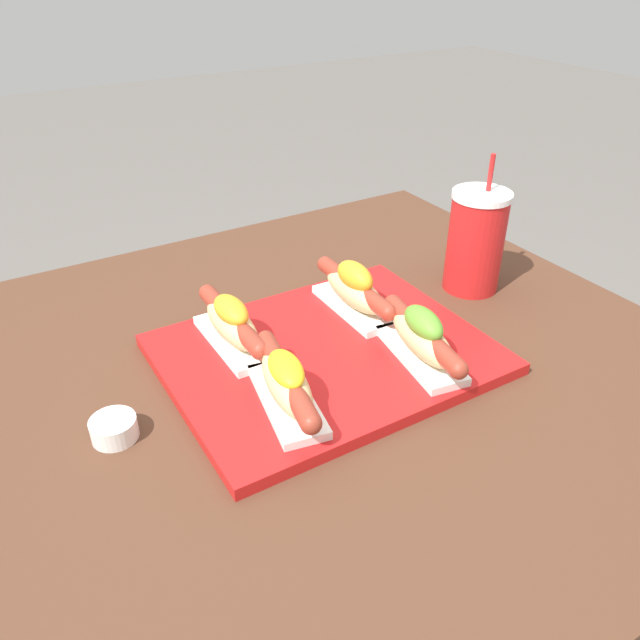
{
  "coord_description": "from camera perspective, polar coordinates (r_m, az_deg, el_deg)",
  "views": [
    {
      "loc": [
        -0.37,
        -0.63,
        1.28
      ],
      "look_at": [
        0.02,
        0.02,
        0.81
      ],
      "focal_mm": 35.0,
      "sensor_mm": 36.0,
      "label": 1
    }
  ],
  "objects": [
    {
      "name": "serving_tray",
      "position": [
        0.9,
        0.66,
        -3.24
      ],
      "size": [
        0.45,
        0.35,
        0.02
      ],
      "color": "red",
      "rests_on": "patio_table"
    },
    {
      "name": "hot_dog_2",
      "position": [
        0.9,
        -8.04,
        -0.33
      ],
      "size": [
        0.06,
        0.21,
        0.07
      ],
      "color": "white",
      "rests_on": "serving_tray"
    },
    {
      "name": "drink_cup",
      "position": [
        1.08,
        14.05,
        7.01
      ],
      "size": [
        0.1,
        0.1,
        0.23
      ],
      "color": "red",
      "rests_on": "patio_table"
    },
    {
      "name": "sauce_bowl",
      "position": [
        0.81,
        -18.34,
        -9.31
      ],
      "size": [
        0.06,
        0.06,
        0.03
      ],
      "color": "white",
      "rests_on": "patio_table"
    },
    {
      "name": "hot_dog_3",
      "position": [
        0.97,
        3.18,
        2.78
      ],
      "size": [
        0.06,
        0.21,
        0.08
      ],
      "color": "white",
      "rests_on": "serving_tray"
    },
    {
      "name": "hot_dog_0",
      "position": [
        0.78,
        -3.08,
        -5.76
      ],
      "size": [
        0.09,
        0.2,
        0.07
      ],
      "color": "white",
      "rests_on": "serving_tray"
    },
    {
      "name": "hot_dog_1",
      "position": [
        0.87,
        9.31,
        -1.55
      ],
      "size": [
        0.08,
        0.2,
        0.08
      ],
      "color": "white",
      "rests_on": "serving_tray"
    },
    {
      "name": "patio_table",
      "position": [
        1.16,
        -0.47,
        -19.3
      ],
      "size": [
        1.09,
        1.0,
        0.75
      ],
      "color": "#4C2D1E",
      "rests_on": "ground_plane"
    }
  ]
}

